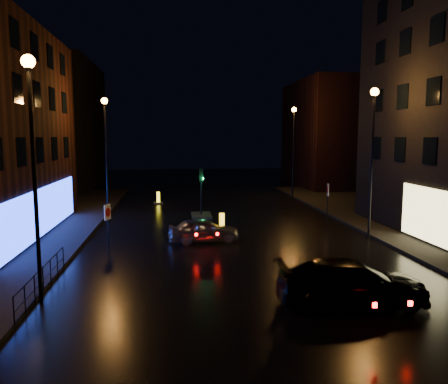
% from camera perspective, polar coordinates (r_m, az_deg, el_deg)
% --- Properties ---
extents(ground, '(120.00, 120.00, 0.00)m').
position_cam_1_polar(ground, '(18.38, 3.72, -10.94)').
color(ground, black).
rests_on(ground, ground).
extents(pavement_right, '(12.00, 44.00, 0.15)m').
position_cam_1_polar(pavement_right, '(30.99, 27.24, -4.07)').
color(pavement_right, black).
rests_on(pavement_right, ground).
extents(building_far_left, '(8.00, 16.00, 14.00)m').
position_cam_1_polar(building_far_left, '(53.73, -20.68, 8.16)').
color(building_far_left, black).
rests_on(building_far_left, ground).
extents(building_far_right, '(8.00, 14.00, 12.00)m').
position_cam_1_polar(building_far_right, '(52.42, 13.75, 7.36)').
color(building_far_right, black).
rests_on(building_far_right, ground).
extents(street_lamp_lnear, '(0.44, 0.44, 8.37)m').
position_cam_1_polar(street_lamp_lnear, '(15.85, -23.73, 6.02)').
color(street_lamp_lnear, black).
rests_on(street_lamp_lnear, ground).
extents(street_lamp_lfar, '(0.44, 0.44, 8.37)m').
position_cam_1_polar(street_lamp_lfar, '(31.50, -15.19, 6.70)').
color(street_lamp_lfar, black).
rests_on(street_lamp_lfar, ground).
extents(street_lamp_rnear, '(0.44, 0.44, 8.37)m').
position_cam_1_polar(street_lamp_rnear, '(25.64, 18.83, 6.49)').
color(street_lamp_rnear, black).
rests_on(street_lamp_rnear, ground).
extents(street_lamp_rfar, '(0.44, 0.44, 8.37)m').
position_cam_1_polar(street_lamp_rfar, '(40.67, 9.07, 6.94)').
color(street_lamp_rfar, black).
rests_on(street_lamp_rfar, ground).
extents(traffic_signal, '(1.40, 2.40, 3.45)m').
position_cam_1_polar(traffic_signal, '(31.66, -2.98, -2.25)').
color(traffic_signal, black).
rests_on(traffic_signal, ground).
extents(guard_railing, '(0.05, 6.04, 1.00)m').
position_cam_1_polar(guard_railing, '(17.59, -22.59, -9.81)').
color(guard_railing, black).
rests_on(guard_railing, ground).
extents(silver_hatchback, '(3.99, 1.96, 1.31)m').
position_cam_1_polar(silver_hatchback, '(23.98, -2.68, -4.97)').
color(silver_hatchback, '#AAADB2').
rests_on(silver_hatchback, ground).
extents(dark_sedan, '(5.29, 2.30, 1.51)m').
position_cam_1_polar(dark_sedan, '(15.92, 16.39, -11.27)').
color(dark_sedan, black).
rests_on(dark_sedan, ground).
extents(bollard_near, '(0.92, 1.33, 1.14)m').
position_cam_1_polar(bollard_near, '(26.50, -0.29, -4.68)').
color(bollard_near, black).
rests_on(bollard_near, ground).
extents(bollard_far, '(0.90, 1.23, 0.99)m').
position_cam_1_polar(bollard_far, '(38.04, -8.58, -1.15)').
color(bollard_far, black).
rests_on(bollard_far, ground).
extents(road_sign_left, '(0.26, 0.55, 2.35)m').
position_cam_1_polar(road_sign_left, '(22.72, -14.96, -3.06)').
color(road_sign_left, black).
rests_on(road_sign_left, ground).
extents(road_sign_right, '(0.18, 0.62, 2.57)m').
position_cam_1_polar(road_sign_right, '(30.41, 13.40, -0.13)').
color(road_sign_right, black).
rests_on(road_sign_right, ground).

